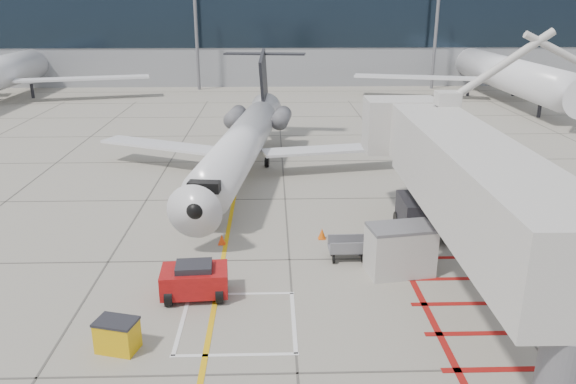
{
  "coord_description": "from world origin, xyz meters",
  "views": [
    {
      "loc": [
        -0.71,
        -18.55,
        10.97
      ],
      "look_at": [
        0.0,
        6.0,
        2.5
      ],
      "focal_mm": 35.0,
      "sensor_mm": 36.0,
      "label": 1
    }
  ],
  "objects_px": {
    "regional_jet": "(234,131)",
    "jet_bridge": "(476,202)",
    "spill_bin": "(117,335)",
    "pushback_tug": "(195,279)"
  },
  "relations": [
    {
      "from": "regional_jet",
      "to": "jet_bridge",
      "type": "bearing_deg",
      "value": -48.73
    },
    {
      "from": "regional_jet",
      "to": "spill_bin",
      "type": "distance_m",
      "value": 17.22
    },
    {
      "from": "jet_bridge",
      "to": "pushback_tug",
      "type": "relative_size",
      "value": 8.05
    },
    {
      "from": "regional_jet",
      "to": "spill_bin",
      "type": "bearing_deg",
      "value": -92.71
    },
    {
      "from": "regional_jet",
      "to": "spill_bin",
      "type": "height_order",
      "value": "regional_jet"
    },
    {
      "from": "regional_jet",
      "to": "jet_bridge",
      "type": "xyz_separation_m",
      "value": [
        9.53,
        -14.05,
        0.55
      ]
    },
    {
      "from": "pushback_tug",
      "to": "regional_jet",
      "type": "bearing_deg",
      "value": 82.58
    },
    {
      "from": "regional_jet",
      "to": "pushback_tug",
      "type": "distance_m",
      "value": 13.56
    },
    {
      "from": "jet_bridge",
      "to": "spill_bin",
      "type": "bearing_deg",
      "value": -167.25
    },
    {
      "from": "regional_jet",
      "to": "pushback_tug",
      "type": "xyz_separation_m",
      "value": [
        -0.8,
        -13.24,
        -2.8
      ]
    }
  ]
}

